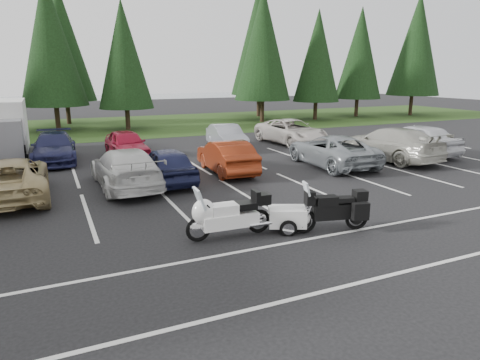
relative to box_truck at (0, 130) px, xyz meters
name	(u,v)px	position (x,y,z in m)	size (l,w,h in m)	color
ground	(245,205)	(8.00, -12.50, -1.45)	(120.00, 120.00, 0.00)	black
grass_strip	(123,126)	(8.00, 11.50, -1.45)	(80.00, 16.00, 0.01)	#1E3811
lake_water	(115,102)	(12.00, 42.50, -1.45)	(70.00, 50.00, 0.02)	slate
box_truck	(0,130)	(0.00, 0.00, 0.00)	(2.40, 5.60, 2.90)	silver
stall_markings	(222,190)	(8.00, -10.50, -1.45)	(32.00, 16.00, 0.01)	silver
conifer_4	(50,41)	(3.00, 10.40, 5.08)	(4.80, 4.80, 11.17)	#332316
conifer_5	(124,55)	(8.00, 9.10, 4.18)	(4.14, 4.14, 9.63)	#332316
conifer_6	(263,44)	(20.00, 9.60, 5.26)	(4.93, 4.93, 11.48)	#332316
conifer_7	(318,56)	(25.50, 9.30, 4.36)	(4.27, 4.27, 9.94)	#332316
conifer_8	(360,53)	(31.00, 10.10, 4.72)	(4.53, 4.53, 10.56)	#332316
conifer_9	(417,45)	(37.00, 8.80, 5.62)	(5.19, 5.19, 12.10)	#332316
conifer_back_b	(61,42)	(4.00, 15.00, 5.32)	(4.97, 4.97, 11.58)	#332316
conifer_back_c	(259,39)	(22.00, 14.30, 6.04)	(5.50, 5.50, 12.81)	#332316
car_near_2	(10,179)	(0.87, -8.53, -0.73)	(2.41, 5.22, 1.45)	tan
car_near_3	(126,168)	(4.79, -8.58, -0.69)	(2.12, 5.21, 1.51)	silver
car_near_4	(166,165)	(6.42, -8.46, -0.73)	(1.70, 4.22, 1.44)	#191D3F
car_near_5	(226,156)	(9.30, -7.81, -0.73)	(1.53, 4.38, 1.44)	maroon
car_near_6	(332,150)	(14.37, -8.56, -0.72)	(2.44, 5.28, 1.47)	gray
car_near_7	(389,144)	(17.85, -8.59, -0.63)	(2.31, 5.67, 1.65)	#B0AEA1
car_near_8	(416,139)	(20.28, -8.04, -0.61)	(1.98, 4.93, 1.68)	silver
car_far_1	(54,148)	(2.43, -2.18, -0.74)	(2.00, 4.93, 1.43)	#1B1D44
car_far_2	(127,144)	(5.87, -2.64, -0.73)	(1.69, 4.21, 1.43)	maroon
car_far_3	(227,137)	(11.66, -2.14, -0.76)	(1.46, 4.20, 1.38)	gray
car_far_4	(291,132)	(16.02, -2.11, -0.70)	(2.49, 5.39, 1.50)	beige
touring_motorcycle	(229,211)	(6.40, -14.98, -0.72)	(2.65, 0.81, 1.47)	white
cargo_trailer	(287,219)	(8.04, -15.20, -1.11)	(1.48, 0.83, 0.69)	white
adventure_motorcycle	(332,206)	(9.12, -15.75, -0.71)	(2.44, 0.85, 1.48)	black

